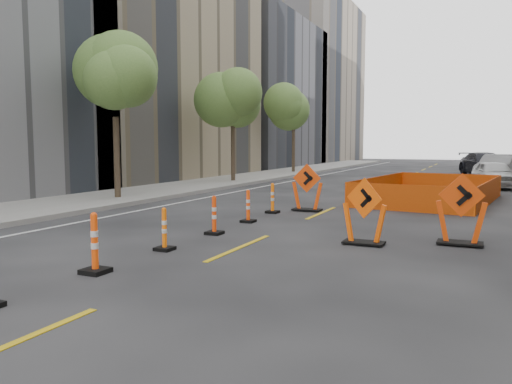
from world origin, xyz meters
The scene contains 19 objects.
ground_plane centered at (0.00, 0.00, 0.00)m, with size 140.00×140.00×0.00m, color black.
sidewalk_left centered at (-9.00, 12.00, 0.07)m, with size 4.00×90.00×0.15m, color gray.
bld_left_d centered at (-17.00, 39.20, 7.00)m, with size 12.00×16.00×14.00m, color #4C4C51.
bld_left_e centered at (-17.00, 55.60, 10.00)m, with size 12.00×20.00×20.00m, color gray.
tree_l_b centered at (-8.40, 10.00, 4.53)m, with size 2.80×2.80×5.95m.
tree_l_c centered at (-8.40, 20.00, 4.53)m, with size 2.80×2.80×5.95m.
tree_l_d centered at (-8.40, 30.00, 4.53)m, with size 2.80×2.80×5.95m.
channelizer_3 centered at (-1.35, 1.01, 0.54)m, with size 0.43×0.43×1.08m, color #FF490A, non-canonical shape.
channelizer_4 centered at (-1.34, 3.09, 0.46)m, with size 0.36×0.36×0.92m, color #FF690A, non-canonical shape.
channelizer_5 centered at (-1.30, 5.17, 0.49)m, with size 0.38×0.38×0.98m, color #F53F0A, non-canonical shape.
channelizer_6 centered at (-1.35, 7.25, 0.47)m, with size 0.37×0.37×0.95m, color #FF450A, non-canonical shape.
channelizer_7 centered at (-1.46, 9.33, 0.50)m, with size 0.39×0.39×0.99m, color orange, non-canonical shape.
chevron_sign_left centered at (-0.59, 10.26, 0.80)m, with size 1.06×0.64×1.59m, color #DD3D09, non-canonical shape.
chevron_sign_center centered at (2.38, 5.47, 0.76)m, with size 1.01×0.60×1.51m, color #FF570A, non-canonical shape.
chevron_sign_right centered at (4.36, 6.30, 0.81)m, with size 1.07×0.64×1.61m, color #D63C09, non-canonical shape.
safety_fence centered at (2.90, 15.07, 0.45)m, with size 4.25×7.24×0.90m, color orange, non-canonical shape.
parked_car_near centered at (5.27, 22.75, 0.70)m, with size 1.66×4.13×1.41m, color silver.
parked_car_mid centered at (5.58, 27.87, 0.81)m, with size 1.71×4.92×1.62m, color gray.
parked_car_far centered at (4.81, 33.76, 0.82)m, with size 2.30×5.65×1.64m, color black.
Camera 1 is at (4.78, -5.60, 2.27)m, focal length 35.00 mm.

